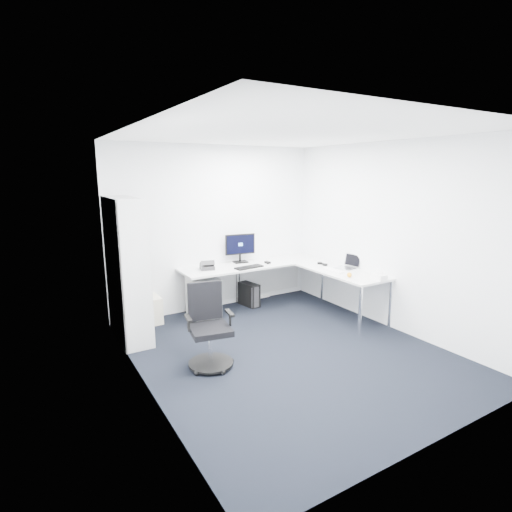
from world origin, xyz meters
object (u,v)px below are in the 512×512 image
l_desk (266,290)px  monitor (240,248)px  bookshelf (127,270)px  task_chair (210,327)px  laptop (345,262)px

l_desk → monitor: monitor is taller
bookshelf → task_chair: size_ratio=1.98×
task_chair → monitor: 2.35m
monitor → laptop: size_ratio=1.66×
monitor → laptop: (1.22, -1.26, -0.14)m
bookshelf → task_chair: 1.53m
bookshelf → task_chair: bookshelf is taller
l_desk → laptop: size_ratio=8.15×
bookshelf → monitor: size_ratio=3.70×
task_chair → monitor: (1.40, 1.82, 0.51)m
laptop → monitor: bearing=125.1°
l_desk → laptop: laptop is taller
monitor → laptop: 1.76m
bookshelf → monitor: (2.00, 0.50, 0.03)m
bookshelf → monitor: 2.06m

